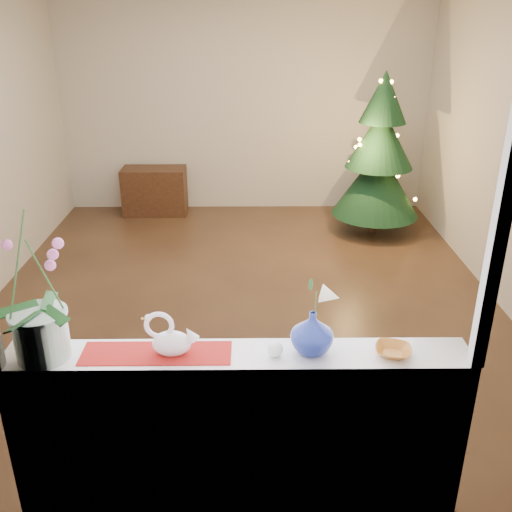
{
  "coord_description": "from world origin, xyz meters",
  "views": [
    {
      "loc": [
        0.06,
        -4.63,
        2.41
      ],
      "look_at": [
        0.1,
        -1.4,
        0.99
      ],
      "focal_mm": 40.0,
      "sensor_mm": 36.0,
      "label": 1
    }
  ],
  "objects_px": {
    "orchid_pot": "(32,282)",
    "amber_dish": "(393,351)",
    "blue_vase": "(312,329)",
    "paperweight": "(275,349)",
    "side_table": "(155,191)",
    "swan": "(171,335)",
    "xmas_tree": "(379,155)"
  },
  "relations": [
    {
      "from": "swan",
      "to": "paperweight",
      "type": "height_order",
      "value": "swan"
    },
    {
      "from": "xmas_tree",
      "to": "swan",
      "type": "bearing_deg",
      "value": -114.38
    },
    {
      "from": "paperweight",
      "to": "side_table",
      "type": "relative_size",
      "value": 0.1
    },
    {
      "from": "paperweight",
      "to": "orchid_pot",
      "type": "bearing_deg",
      "value": 179.6
    },
    {
      "from": "blue_vase",
      "to": "swan",
      "type": "bearing_deg",
      "value": -178.76
    },
    {
      "from": "orchid_pot",
      "to": "blue_vase",
      "type": "distance_m",
      "value": 1.27
    },
    {
      "from": "amber_dish",
      "to": "side_table",
      "type": "xyz_separation_m",
      "value": [
        -1.86,
        4.64,
        -0.65
      ]
    },
    {
      "from": "orchid_pot",
      "to": "blue_vase",
      "type": "xyz_separation_m",
      "value": [
        1.24,
        0.03,
        -0.27
      ]
    },
    {
      "from": "side_table",
      "to": "xmas_tree",
      "type": "bearing_deg",
      "value": -13.54
    },
    {
      "from": "amber_dish",
      "to": "xmas_tree",
      "type": "distance_m",
      "value": 4.07
    },
    {
      "from": "side_table",
      "to": "orchid_pot",
      "type": "bearing_deg",
      "value": -86.86
    },
    {
      "from": "swan",
      "to": "blue_vase",
      "type": "distance_m",
      "value": 0.65
    },
    {
      "from": "blue_vase",
      "to": "amber_dish",
      "type": "xyz_separation_m",
      "value": [
        0.38,
        -0.03,
        -0.1
      ]
    },
    {
      "from": "paperweight",
      "to": "amber_dish",
      "type": "relative_size",
      "value": 0.53
    },
    {
      "from": "paperweight",
      "to": "blue_vase",
      "type": "bearing_deg",
      "value": 12.07
    },
    {
      "from": "orchid_pot",
      "to": "amber_dish",
      "type": "xyz_separation_m",
      "value": [
        1.62,
        -0.0,
        -0.37
      ]
    },
    {
      "from": "amber_dish",
      "to": "xmas_tree",
      "type": "xyz_separation_m",
      "value": [
        0.78,
        4.0,
        -0.04
      ]
    },
    {
      "from": "blue_vase",
      "to": "amber_dish",
      "type": "bearing_deg",
      "value": -4.65
    },
    {
      "from": "swan",
      "to": "amber_dish",
      "type": "xyz_separation_m",
      "value": [
        1.03,
        -0.02,
        -0.09
      ]
    },
    {
      "from": "blue_vase",
      "to": "xmas_tree",
      "type": "relative_size",
      "value": 0.13
    },
    {
      "from": "orchid_pot",
      "to": "side_table",
      "type": "relative_size",
      "value": 1.0
    },
    {
      "from": "orchid_pot",
      "to": "side_table",
      "type": "xyz_separation_m",
      "value": [
        -0.24,
        4.64,
        -1.02
      ]
    },
    {
      "from": "blue_vase",
      "to": "paperweight",
      "type": "relative_size",
      "value": 3.2
    },
    {
      "from": "paperweight",
      "to": "xmas_tree",
      "type": "distance_m",
      "value": 4.22
    },
    {
      "from": "swan",
      "to": "side_table",
      "type": "xyz_separation_m",
      "value": [
        -0.83,
        4.62,
        -0.73
      ]
    },
    {
      "from": "blue_vase",
      "to": "side_table",
      "type": "relative_size",
      "value": 0.31
    },
    {
      "from": "paperweight",
      "to": "xmas_tree",
      "type": "height_order",
      "value": "xmas_tree"
    },
    {
      "from": "blue_vase",
      "to": "paperweight",
      "type": "xyz_separation_m",
      "value": [
        -0.17,
        -0.04,
        -0.08
      ]
    },
    {
      "from": "paperweight",
      "to": "xmas_tree",
      "type": "bearing_deg",
      "value": 71.69
    },
    {
      "from": "blue_vase",
      "to": "amber_dish",
      "type": "relative_size",
      "value": 1.71
    },
    {
      "from": "xmas_tree",
      "to": "side_table",
      "type": "relative_size",
      "value": 2.32
    },
    {
      "from": "paperweight",
      "to": "xmas_tree",
      "type": "xyz_separation_m",
      "value": [
        1.32,
        4.0,
        -0.06
      ]
    }
  ]
}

